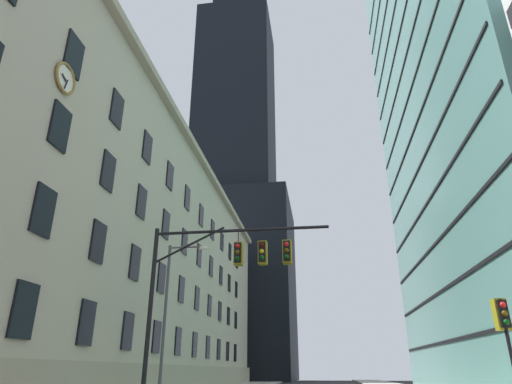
% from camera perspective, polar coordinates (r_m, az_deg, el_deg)
% --- Properties ---
extents(station_building, '(14.35, 64.26, 22.95)m').
position_cam_1_polar(station_building, '(44.66, -16.80, -8.86)').
color(station_building, '#B2A88E').
rests_on(station_building, ground).
extents(dark_skyscraper, '(24.89, 24.89, 175.29)m').
position_cam_1_polar(dark_skyscraper, '(102.75, -2.73, 6.04)').
color(dark_skyscraper, black).
rests_on(dark_skyscraper, ground).
extents(glass_office_midrise, '(15.08, 37.47, 58.86)m').
position_cam_1_polar(glass_office_midrise, '(51.04, 27.78, 13.45)').
color(glass_office_midrise, slate).
rests_on(glass_office_midrise, ground).
extents(traffic_signal_mast, '(8.11, 0.63, 7.77)m').
position_cam_1_polar(traffic_signal_mast, '(19.59, -3.69, -10.15)').
color(traffic_signal_mast, black).
rests_on(traffic_signal_mast, sidewalk_left).
extents(traffic_light_near_right, '(0.40, 0.63, 3.90)m').
position_cam_1_polar(traffic_light_near_right, '(17.41, 29.63, -14.53)').
color(traffic_light_near_right, black).
rests_on(traffic_light_near_right, sidewalk_right).
extents(street_lamppost, '(2.47, 0.32, 8.73)m').
position_cam_1_polar(street_lamppost, '(26.65, -11.05, -14.34)').
color(street_lamppost, '#47474C').
rests_on(street_lamppost, sidewalk_left).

